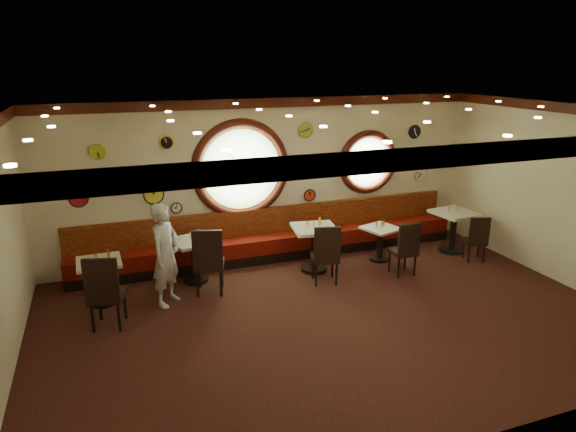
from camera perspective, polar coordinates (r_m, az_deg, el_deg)
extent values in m
cube|color=black|center=(8.28, 4.79, -11.21)|extent=(9.00, 6.00, 0.00)
cube|color=#B58933|center=(7.34, 5.42, 11.39)|extent=(9.00, 6.00, 0.02)
cube|color=beige|center=(10.35, -2.01, 4.12)|extent=(9.00, 0.02, 3.20)
cube|color=beige|center=(5.31, 19.21, -9.82)|extent=(9.00, 0.02, 3.20)
cube|color=beige|center=(10.36, 28.24, 2.08)|extent=(0.02, 6.00, 3.20)
cube|color=#3A110A|center=(10.07, -2.01, 12.46)|extent=(9.00, 0.10, 0.18)
cube|color=#3A110A|center=(4.88, 20.56, 6.50)|extent=(9.00, 0.10, 0.18)
cube|color=#3A110A|center=(10.09, 29.26, 10.36)|extent=(0.10, 6.00, 0.18)
cube|color=black|center=(10.54, -1.44, -4.18)|extent=(8.00, 0.55, 0.20)
cube|color=#5B0D07|center=(10.45, -1.45, -2.90)|extent=(8.00, 0.55, 0.30)
cube|color=#5B0708|center=(10.52, -1.86, -0.47)|extent=(8.00, 0.10, 0.55)
cylinder|color=#93BF72|center=(10.13, -5.25, 5.22)|extent=(1.66, 0.02, 1.66)
torus|color=#3A110A|center=(10.11, -5.23, 5.20)|extent=(1.98, 0.18, 1.98)
torus|color=gold|center=(10.08, -5.18, 5.17)|extent=(1.61, 0.03, 1.61)
cylinder|color=#93BF72|center=(11.18, 8.81, 5.94)|extent=(1.10, 0.02, 1.10)
torus|color=#3A110A|center=(11.16, 8.85, 5.93)|extent=(1.38, 0.18, 1.38)
torus|color=gold|center=(11.14, 8.93, 5.90)|extent=(1.09, 0.03, 1.09)
cylinder|color=#F9EA53|center=(10.73, 4.94, 6.44)|extent=(0.22, 0.03, 0.22)
cylinder|color=red|center=(10.70, 2.41, 2.34)|extent=(0.24, 0.03, 0.24)
cylinder|color=black|center=(9.72, -13.35, 7.93)|extent=(0.24, 0.03, 0.24)
cylinder|color=#91B739|center=(10.40, 1.98, 9.50)|extent=(0.30, 0.03, 0.30)
cylinder|color=silver|center=(10.00, -12.30, 0.90)|extent=(0.20, 0.03, 0.20)
cylinder|color=#9DC928|center=(9.67, -20.41, 6.68)|extent=(0.26, 0.03, 0.26)
cylinder|color=silver|center=(11.92, 14.53, 4.57)|extent=(0.34, 0.03, 0.34)
cylinder|color=yellow|center=(9.88, -14.70, 2.34)|extent=(0.36, 0.03, 0.36)
cylinder|color=red|center=(9.84, -22.25, 1.86)|extent=(0.32, 0.03, 0.32)
cylinder|color=black|center=(11.62, 13.85, 9.08)|extent=(0.28, 0.03, 0.28)
cylinder|color=black|center=(9.23, -19.82, -8.93)|extent=(0.44, 0.44, 0.06)
cylinder|color=black|center=(9.09, -20.04, -6.96)|extent=(0.12, 0.12, 0.69)
cube|color=silver|center=(8.95, -20.27, -4.84)|extent=(0.72, 0.72, 0.05)
cylinder|color=black|center=(9.67, -10.20, -6.92)|extent=(0.46, 0.46, 0.06)
cylinder|color=black|center=(9.53, -10.31, -4.92)|extent=(0.12, 0.12, 0.73)
cube|color=silver|center=(9.39, -10.44, -2.77)|extent=(0.87, 0.87, 0.05)
cylinder|color=black|center=(9.97, 2.90, -5.87)|extent=(0.50, 0.50, 0.07)
cylinder|color=black|center=(9.82, 2.94, -3.71)|extent=(0.14, 0.14, 0.80)
cube|color=silver|center=(9.68, 2.98, -1.40)|extent=(0.92, 0.92, 0.06)
cylinder|color=black|center=(10.63, 10.07, -4.68)|extent=(0.40, 0.40, 0.05)
cylinder|color=black|center=(10.52, 10.16, -3.08)|extent=(0.11, 0.11, 0.63)
cube|color=silver|center=(10.41, 10.26, -1.37)|extent=(0.79, 0.79, 0.05)
cylinder|color=black|center=(11.45, 17.67, -3.60)|extent=(0.50, 0.50, 0.07)
cylinder|color=black|center=(11.32, 17.85, -1.70)|extent=(0.14, 0.14, 0.80)
cube|color=silver|center=(11.20, 18.04, 0.32)|extent=(0.90, 0.90, 0.06)
cube|color=black|center=(8.29, -19.42, -8.37)|extent=(0.61, 0.61, 0.09)
cube|color=black|center=(7.96, -20.07, -6.64)|extent=(0.49, 0.20, 0.64)
cube|color=black|center=(9.01, -8.74, -5.39)|extent=(0.62, 0.62, 0.09)
cube|color=black|center=(8.67, -8.94, -3.66)|extent=(0.51, 0.20, 0.66)
cube|color=black|center=(9.33, 4.11, -4.66)|extent=(0.57, 0.57, 0.08)
cube|color=black|center=(9.02, 4.40, -3.08)|extent=(0.47, 0.17, 0.61)
cube|color=black|center=(9.92, 12.63, -3.90)|extent=(0.45, 0.45, 0.08)
cube|color=black|center=(9.66, 13.33, -2.48)|extent=(0.44, 0.07, 0.57)
cube|color=black|center=(11.00, 20.02, -2.67)|extent=(0.50, 0.50, 0.07)
cube|color=black|center=(10.76, 20.52, -1.50)|extent=(0.39, 0.17, 0.52)
cylinder|color=silver|center=(8.92, -20.54, -4.41)|extent=(0.04, 0.04, 0.11)
cylinder|color=silver|center=(9.47, -10.79, -2.12)|extent=(0.04, 0.04, 0.11)
cylinder|color=silver|center=(9.66, 2.17, -0.92)|extent=(0.04, 0.04, 0.11)
cylinder|color=#B8B7BC|center=(10.34, 9.79, -1.01)|extent=(0.04, 0.04, 0.11)
cylinder|color=silver|center=(8.95, -20.58, -4.32)|extent=(0.04, 0.04, 0.11)
cylinder|color=silver|center=(9.30, -10.03, -2.48)|extent=(0.03, 0.03, 0.09)
cylinder|color=silver|center=(9.62, 2.87, -1.03)|extent=(0.04, 0.04, 0.10)
cylinder|color=#BCBCC1|center=(10.37, 10.34, -0.99)|extent=(0.04, 0.04, 0.11)
cylinder|color=gold|center=(8.97, -19.34, -4.00)|extent=(0.05, 0.05, 0.15)
cylinder|color=gold|center=(9.46, -9.92, -1.90)|extent=(0.05, 0.05, 0.16)
cylinder|color=gold|center=(9.73, 3.54, -0.61)|extent=(0.05, 0.05, 0.17)
cylinder|color=gold|center=(10.48, 10.60, -0.74)|extent=(0.04, 0.04, 0.14)
cylinder|color=silver|center=(11.16, 17.46, 0.71)|extent=(0.03, 0.03, 0.09)
cylinder|color=silver|center=(11.19, 18.24, 0.73)|extent=(0.04, 0.04, 0.11)
cylinder|color=yellow|center=(11.28, 18.21, 0.94)|extent=(0.04, 0.04, 0.14)
imported|color=silver|center=(8.61, -13.42, -4.21)|extent=(0.72, 0.75, 1.72)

